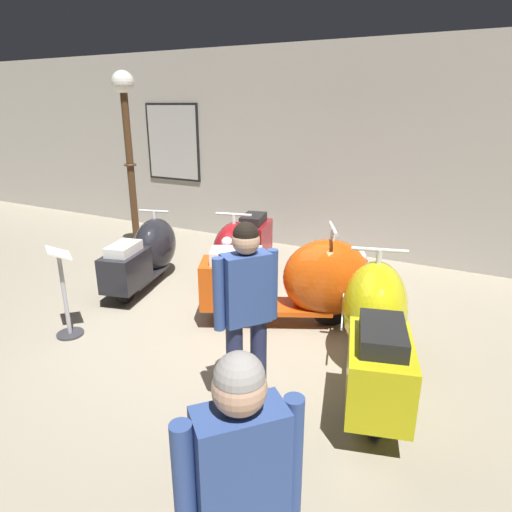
{
  "coord_description": "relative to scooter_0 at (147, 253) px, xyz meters",
  "views": [
    {
      "loc": [
        2.52,
        -3.54,
        2.34
      ],
      "look_at": [
        0.18,
        0.89,
        0.64
      ],
      "focal_mm": 31.31,
      "sensor_mm": 36.0,
      "label": 1
    }
  ],
  "objects": [
    {
      "name": "scooter_3",
      "position": [
        3.27,
        -0.8,
        0.07
      ],
      "size": [
        1.0,
        1.91,
        1.12
      ],
      "rotation": [
        0.0,
        0.0,
        1.85
      ],
      "color": "black",
      "rests_on": "ground"
    },
    {
      "name": "scooter_2",
      "position": [
        2.28,
        -0.15,
        0.07
      ],
      "size": [
        1.9,
        1.29,
        1.13
      ],
      "rotation": [
        0.0,
        0.0,
        0.45
      ],
      "color": "black",
      "rests_on": "ground"
    },
    {
      "name": "visitor_1",
      "position": [
        3.29,
        -3.2,
        0.44
      ],
      "size": [
        0.39,
        0.4,
        1.53
      ],
      "rotation": [
        0.0,
        0.0,
        2.4
      ],
      "color": "black",
      "rests_on": "ground"
    },
    {
      "name": "showroom_back_wall",
      "position": [
        1.44,
        2.63,
        1.18
      ],
      "size": [
        18.0,
        0.24,
        3.25
      ],
      "color": "#ADA89E",
      "rests_on": "ground"
    },
    {
      "name": "visitor_0",
      "position": [
        2.47,
        -1.68,
        0.46
      ],
      "size": [
        0.38,
        0.44,
        1.55
      ],
      "rotation": [
        0.0,
        0.0,
        2.5
      ],
      "color": "black",
      "rests_on": "ground"
    },
    {
      "name": "ground_plane",
      "position": [
        1.45,
        -0.83,
        -0.44
      ],
      "size": [
        60.0,
        60.0,
        0.0
      ],
      "primitive_type": "plane",
      "color": "gray"
    },
    {
      "name": "scooter_1",
      "position": [
        1.09,
        0.64,
        0.04
      ],
      "size": [
        0.86,
        1.79,
        1.05
      ],
      "rotation": [
        0.0,
        0.0,
        -1.34
      ],
      "color": "black",
      "rests_on": "ground"
    },
    {
      "name": "scooter_0",
      "position": [
        0.0,
        0.0,
        0.0
      ],
      "size": [
        0.84,
        1.65,
        0.97
      ],
      "rotation": [
        0.0,
        0.0,
        1.83
      ],
      "color": "black",
      "rests_on": "ground"
    },
    {
      "name": "lamppost",
      "position": [
        -1.0,
        0.88,
        1.26
      ],
      "size": [
        0.33,
        0.33,
        2.82
      ],
      "color": "#472D19",
      "rests_on": "ground"
    },
    {
      "name": "info_stanchion",
      "position": [
        0.22,
        -1.53,
        -0.04
      ],
      "size": [
        0.39,
        0.36,
        0.98
      ],
      "color": "#333338",
      "rests_on": "ground"
    }
  ]
}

